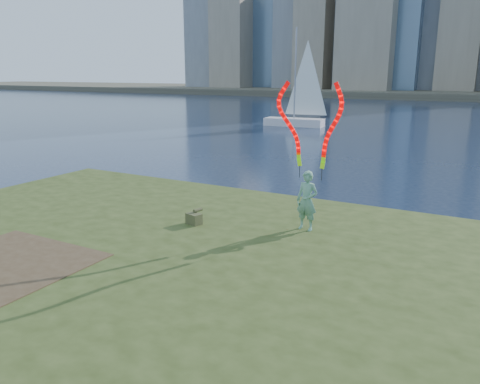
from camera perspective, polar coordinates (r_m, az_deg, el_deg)
The scene contains 7 objects.
ground at distance 11.48m, azimuth -6.73°, elevation -9.09°, with size 320.00×320.00×0.00m, color #18253E.
grassy_knoll at distance 9.75m, azimuth -14.79°, elevation -11.75°, with size 20.00×18.00×0.80m.
dirt_patch at distance 10.63m, azimuth -27.12°, elevation -7.90°, with size 3.20×3.00×0.02m, color #47331E.
far_shore at distance 103.78m, azimuth 25.90°, elevation 10.77°, with size 320.00×40.00×1.20m, color #464133.
woman_with_ribbons at distance 11.32m, azimuth 8.40°, elevation 2.47°, with size 1.98×0.40×3.87m.
canvas_bag at distance 11.98m, azimuth -5.61°, elevation -3.19°, with size 0.44×0.49×0.37m.
sailboat at distance 41.44m, azimuth 7.01°, elevation 9.93°, with size 5.50×2.05×8.28m.
Camera 1 is at (6.21, -8.52, 4.55)m, focal length 35.00 mm.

